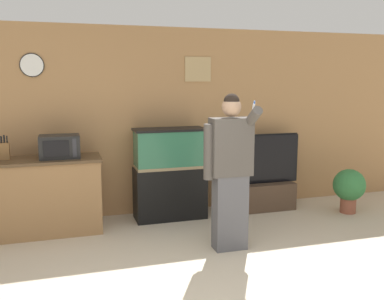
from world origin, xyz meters
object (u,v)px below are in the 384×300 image
aquarium_on_stand (170,174)px  potted_plant (349,187)px  tv_on_stand (260,188)px  person_standing (230,170)px  microwave (60,147)px  knife_block (3,151)px  counter_island (39,196)px

aquarium_on_stand → potted_plant: 2.56m
tv_on_stand → person_standing: (-0.98, -1.26, 0.58)m
microwave → knife_block: bearing=174.7°
aquarium_on_stand → tv_on_stand: (1.35, 0.00, -0.30)m
counter_island → tv_on_stand: (3.03, 0.12, -0.14)m
person_standing → potted_plant: person_standing is taller
tv_on_stand → potted_plant: tv_on_stand is taller
microwave → tv_on_stand: bearing=2.8°
tv_on_stand → person_standing: 1.70m
aquarium_on_stand → potted_plant: (2.50, -0.51, -0.25)m
knife_block → aquarium_on_stand: size_ratio=0.25×
counter_island → knife_block: bearing=172.7°
microwave → person_standing: 2.12m
counter_island → potted_plant: 4.20m
microwave → aquarium_on_stand: bearing=5.3°
counter_island → aquarium_on_stand: 1.69m
potted_plant → counter_island: bearing=174.6°
counter_island → aquarium_on_stand: bearing=4.1°
person_standing → counter_island: bearing=150.9°
counter_island → potted_plant: (4.18, -0.39, -0.09)m
aquarium_on_stand → potted_plant: size_ratio=1.96×
person_standing → microwave: bearing=147.7°
aquarium_on_stand → tv_on_stand: aquarium_on_stand is taller
counter_island → microwave: microwave is taller
person_standing → aquarium_on_stand: bearing=106.4°
knife_block → tv_on_stand: bearing=1.3°
tv_on_stand → potted_plant: (1.15, -0.52, 0.05)m
aquarium_on_stand → tv_on_stand: 1.39m
microwave → knife_block: (-0.65, 0.06, -0.03)m
knife_block → potted_plant: knife_block is taller
counter_island → microwave: 0.66m
aquarium_on_stand → potted_plant: bearing=-11.6°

